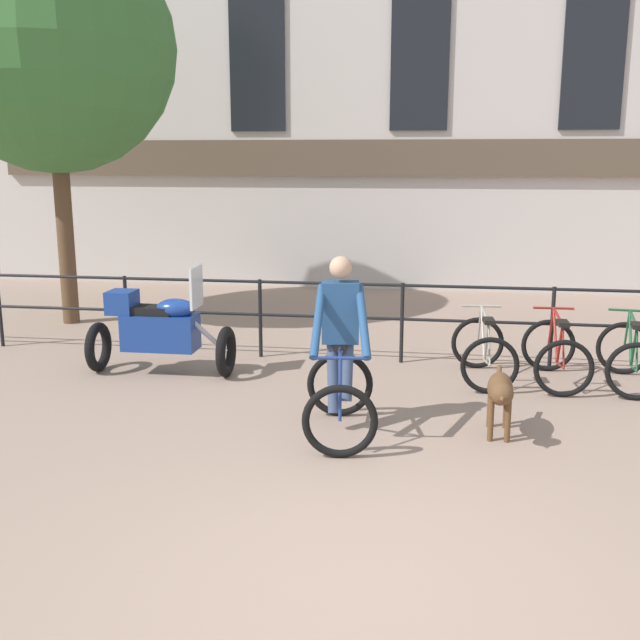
{
  "coord_description": "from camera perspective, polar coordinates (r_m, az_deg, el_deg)",
  "views": [
    {
      "loc": [
        0.38,
        -4.28,
        2.63
      ],
      "look_at": [
        -0.71,
        2.86,
        1.05
      ],
      "focal_mm": 42.0,
      "sensor_mm": 36.0,
      "label": 1
    }
  ],
  "objects": [
    {
      "name": "ground_plane",
      "position": [
        5.04,
        3.25,
        -19.17
      ],
      "size": [
        60.0,
        60.0,
        0.0
      ],
      "primitive_type": "plane",
      "color": "gray"
    },
    {
      "name": "canal_railing",
      "position": [
        9.68,
        6.28,
        0.82
      ],
      "size": [
        15.05,
        0.05,
        1.05
      ],
      "color": "black",
      "rests_on": "ground_plane"
    },
    {
      "name": "cyclist_with_bike",
      "position": [
        7.2,
        1.54,
        -2.69
      ],
      "size": [
        0.82,
        1.25,
        1.7
      ],
      "rotation": [
        0.0,
        0.0,
        0.13
      ],
      "color": "black",
      "rests_on": "ground_plane"
    },
    {
      "name": "dog",
      "position": [
        7.31,
        13.57,
        -5.34
      ],
      "size": [
        0.27,
        1.03,
        0.64
      ],
      "rotation": [
        0.0,
        0.0,
        -0.05
      ],
      "color": "brown",
      "rests_on": "ground_plane"
    },
    {
      "name": "parked_motorcycle",
      "position": [
        9.36,
        -12.15,
        -0.71
      ],
      "size": [
        1.76,
        0.63,
        1.35
      ],
      "rotation": [
        0.0,
        0.0,
        1.58
      ],
      "color": "black",
      "rests_on": "ground_plane"
    },
    {
      "name": "parked_bicycle_near_lamp",
      "position": [
        9.13,
        12.35,
        -2.35
      ],
      "size": [
        0.74,
        1.16,
        0.86
      ],
      "rotation": [
        0.0,
        0.0,
        3.22
      ],
      "color": "black",
      "rests_on": "ground_plane"
    },
    {
      "name": "parked_bicycle_mid_left",
      "position": [
        9.23,
        17.53,
        -2.5
      ],
      "size": [
        0.68,
        1.12,
        0.86
      ],
      "rotation": [
        0.0,
        0.0,
        3.16
      ],
      "color": "black",
      "rests_on": "ground_plane"
    },
    {
      "name": "parked_bicycle_mid_right",
      "position": [
        9.39,
        22.56,
        -2.62
      ],
      "size": [
        0.77,
        1.17,
        0.86
      ],
      "rotation": [
        0.0,
        0.0,
        3.04
      ],
      "color": "black",
      "rests_on": "ground_plane"
    },
    {
      "name": "tree_canalside_left",
      "position": [
        12.6,
        -19.76,
        18.88
      ],
      "size": [
        3.72,
        3.72,
        6.08
      ],
      "color": "brown",
      "rests_on": "ground_plane"
    }
  ]
}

